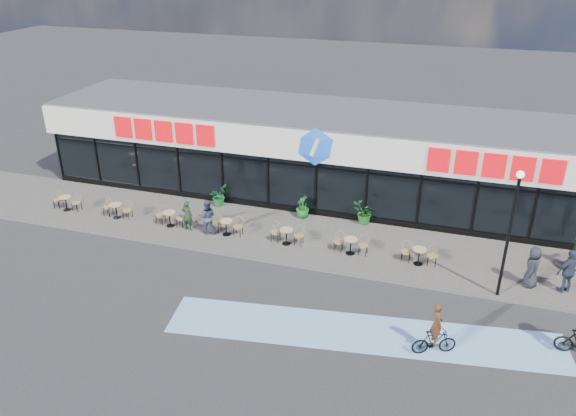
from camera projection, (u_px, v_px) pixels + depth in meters
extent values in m
plane|color=#28282B|center=(270.00, 291.00, 22.31)|extent=(120.00, 120.00, 0.00)
cube|color=#5D5852|center=(302.00, 238.00, 26.16)|extent=(44.00, 5.00, 0.10)
cube|color=#77AAE1|center=(363.00, 333.00, 19.94)|extent=(14.17, 4.13, 0.01)
cube|color=black|center=(330.00, 168.00, 30.26)|extent=(30.00, 6.00, 3.00)
cube|color=beige|center=(331.00, 128.00, 29.15)|extent=(30.60, 6.30, 1.50)
cube|color=#47474C|center=(332.00, 113.00, 28.93)|extent=(30.60, 6.30, 0.10)
cube|color=#0D3595|center=(316.00, 160.00, 26.97)|extent=(30.60, 0.08, 0.18)
cube|color=black|center=(316.00, 168.00, 27.15)|extent=(30.00, 0.06, 0.08)
cube|color=black|center=(315.00, 213.00, 28.23)|extent=(30.00, 0.10, 0.40)
cube|color=red|center=(164.00, 131.00, 28.58)|extent=(5.63, 0.18, 1.10)
cube|color=red|center=(494.00, 165.00, 24.27)|extent=(5.63, 0.18, 1.10)
ellipsoid|color=blue|center=(315.00, 147.00, 26.42)|extent=(1.90, 0.24, 1.90)
cylinder|color=black|center=(59.00, 157.00, 31.70)|extent=(0.10, 0.10, 3.00)
cylinder|color=black|center=(97.00, 162.00, 31.02)|extent=(0.10, 0.10, 3.00)
cylinder|color=black|center=(137.00, 167.00, 30.35)|extent=(0.10, 0.10, 3.00)
cylinder|color=black|center=(179.00, 172.00, 29.67)|extent=(0.10, 0.10, 3.00)
cylinder|color=black|center=(222.00, 178.00, 29.00)|extent=(0.10, 0.10, 3.00)
cylinder|color=black|center=(268.00, 183.00, 28.33)|extent=(0.10, 0.10, 3.00)
cylinder|color=black|center=(316.00, 189.00, 27.65)|extent=(0.10, 0.10, 3.00)
cylinder|color=black|center=(366.00, 196.00, 26.98)|extent=(0.10, 0.10, 3.00)
cylinder|color=black|center=(419.00, 202.00, 26.31)|extent=(0.10, 0.10, 3.00)
cylinder|color=black|center=(474.00, 209.00, 25.63)|extent=(0.10, 0.10, 3.00)
cylinder|color=black|center=(533.00, 216.00, 24.96)|extent=(0.10, 0.10, 3.00)
cylinder|color=black|center=(508.00, 239.00, 20.85)|extent=(0.12, 0.12, 4.97)
sphere|color=#FFF2CC|center=(520.00, 175.00, 19.73)|extent=(0.28, 0.28, 0.28)
cylinder|color=tan|center=(65.00, 197.00, 28.44)|extent=(0.60, 0.60, 0.04)
cylinder|color=black|center=(66.00, 203.00, 28.59)|extent=(0.06, 0.06, 0.70)
cylinder|color=black|center=(67.00, 210.00, 28.75)|extent=(0.40, 0.40, 0.02)
cylinder|color=tan|center=(115.00, 205.00, 27.65)|extent=(0.60, 0.60, 0.04)
cylinder|color=black|center=(116.00, 211.00, 27.80)|extent=(0.06, 0.06, 0.70)
cylinder|color=black|center=(117.00, 217.00, 27.95)|extent=(0.40, 0.40, 0.02)
cylinder|color=tan|center=(169.00, 212.00, 26.85)|extent=(0.60, 0.60, 0.04)
cylinder|color=black|center=(170.00, 219.00, 27.00)|extent=(0.06, 0.06, 0.70)
cylinder|color=black|center=(170.00, 226.00, 27.16)|extent=(0.40, 0.40, 0.02)
cylinder|color=tan|center=(226.00, 221.00, 26.06)|extent=(0.60, 0.60, 0.04)
cylinder|color=black|center=(226.00, 228.00, 26.21)|extent=(0.06, 0.06, 0.70)
cylinder|color=black|center=(227.00, 234.00, 26.36)|extent=(0.40, 0.40, 0.02)
cylinder|color=tan|center=(286.00, 230.00, 25.26)|extent=(0.60, 0.60, 0.04)
cylinder|color=black|center=(286.00, 237.00, 25.41)|extent=(0.06, 0.06, 0.70)
cylinder|color=black|center=(286.00, 244.00, 25.57)|extent=(0.40, 0.40, 0.02)
cylinder|color=tan|center=(351.00, 239.00, 24.47)|extent=(0.60, 0.60, 0.04)
cylinder|color=black|center=(350.00, 246.00, 24.62)|extent=(0.06, 0.06, 0.70)
cylinder|color=black|center=(350.00, 253.00, 24.77)|extent=(0.40, 0.40, 0.02)
cylinder|color=tan|center=(420.00, 249.00, 23.67)|extent=(0.60, 0.60, 0.04)
cylinder|color=black|center=(419.00, 257.00, 23.82)|extent=(0.06, 0.06, 0.70)
cylinder|color=black|center=(418.00, 264.00, 23.98)|extent=(0.40, 0.40, 0.02)
imported|color=#195927|center=(218.00, 196.00, 29.05)|extent=(0.98, 1.08, 1.06)
imported|color=#1A5C20|center=(303.00, 207.00, 27.76)|extent=(0.79, 0.79, 1.15)
imported|color=#1A5C1D|center=(364.00, 213.00, 27.14)|extent=(1.34, 1.34, 1.13)
imported|color=#1A2F1C|center=(187.00, 215.00, 26.51)|extent=(0.57, 0.39, 1.50)
imported|color=#323E4F|center=(207.00, 217.00, 26.13)|extent=(0.96, 0.82, 1.71)
imported|color=#212129|center=(533.00, 267.00, 22.11)|extent=(0.69, 0.93, 1.74)
imported|color=#2B3142|center=(569.00, 271.00, 21.72)|extent=(1.16, 0.98, 1.86)
imported|color=black|center=(434.00, 342.00, 18.80)|extent=(1.59, 1.01, 0.93)
imported|color=#4E2D1C|center=(437.00, 323.00, 18.46)|extent=(0.57, 0.67, 1.56)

